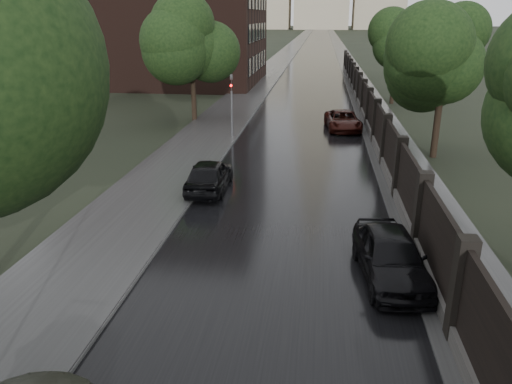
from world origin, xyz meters
name	(u,v)px	position (x,y,z in m)	size (l,w,h in m)	color
road	(319,37)	(0.00, 190.00, 0.01)	(8.00, 420.00, 0.02)	black
sidewalk_left	(303,36)	(-6.00, 190.00, 0.08)	(4.00, 420.00, 0.16)	#2D2D2D
verge_right	(334,37)	(5.50, 190.00, 0.04)	(3.00, 420.00, 0.08)	#2D2D2D
fence_right	(366,107)	(4.60, 32.01, 1.01)	(0.45, 75.72, 2.70)	#383533
tree_left_far	(192,48)	(-8.00, 30.00, 5.24)	(4.25, 4.25, 7.39)	black
tree_right_b	(444,65)	(7.50, 22.00, 4.95)	(4.08, 4.08, 7.01)	black
tree_right_c	(397,46)	(7.50, 40.00, 4.95)	(4.08, 4.08, 7.01)	black
traffic_light	(232,101)	(-4.30, 24.99, 2.40)	(0.16, 0.32, 4.00)	#59595E
hatchback_left	(209,175)	(-3.60, 14.98, 0.72)	(1.69, 4.21, 1.43)	black
car_right_near	(391,256)	(3.40, 7.84, 0.75)	(1.77, 4.39, 1.50)	black
car_right_far	(343,120)	(2.77, 28.45, 0.65)	(2.15, 4.67, 1.30)	black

